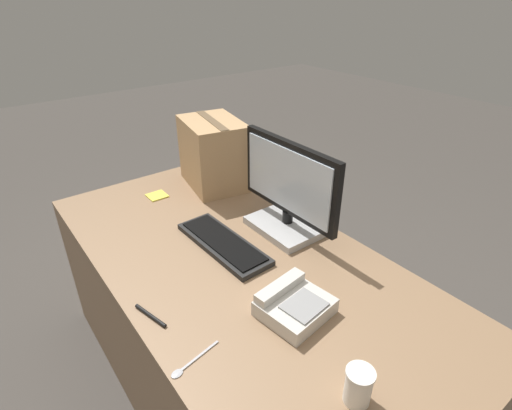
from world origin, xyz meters
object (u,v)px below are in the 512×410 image
Objects in this scene: spoon at (188,365)px; cardboard_box at (214,153)px; pen_marker at (150,316)px; keyboard at (222,243)px; sticky_note_pad at (157,196)px; desk_phone at (294,305)px; paper_cup_left at (358,386)px; monitor at (288,194)px.

cardboard_box is at bearing -136.38° from spoon.
spoon is at bearing -36.01° from cardboard_box.
keyboard is at bearing -78.56° from pen_marker.
desk_phone is at bearing 0.06° from sticky_note_pad.
keyboard is 0.77m from paper_cup_left.
keyboard is at bearing 172.55° from paper_cup_left.
desk_phone is at bearing -4.61° from keyboard.
monitor is at bearing 151.10° from paper_cup_left.
paper_cup_left reaches higher than desk_phone.
desk_phone reaches higher than spoon.
keyboard is 0.59m from cardboard_box.
keyboard reaches higher than spoon.
keyboard is at bearing -29.34° from cardboard_box.
cardboard_box is 2.79× the size of pen_marker.
paper_cup_left is at bearing -21.28° from desk_phone.
desk_phone is 1.62× the size of pen_marker.
monitor is at bearing 1.18° from cardboard_box.
cardboard_box is 0.97m from pen_marker.
monitor is at bearing -162.21° from spoon.
monitor is 5.09× the size of paper_cup_left.
monitor reaches higher than keyboard.
pen_marker is (-0.26, -0.37, -0.03)m from desk_phone.
keyboard is 0.44m from desk_phone.
pen_marker is at bearing -44.42° from cardboard_box.
monitor is 5.88× the size of sticky_note_pad.
paper_cup_left is at bearing -167.34° from pen_marker.
keyboard reaches higher than sticky_note_pad.
monitor reaches higher than spoon.
cardboard_box is at bearing 79.95° from sticky_note_pad.
keyboard is 2.74× the size of spoon.
sticky_note_pad is (-0.97, 0.36, 0.00)m from spoon.
sticky_note_pad is at bearing -120.92° from spoon.
keyboard is 2.00× the size of desk_phone.
spoon is at bearing -44.66° from keyboard.
cardboard_box reaches higher than spoon.
monitor is 0.70m from sticky_note_pad.
paper_cup_left is 0.45m from spoon.
cardboard_box reaches higher than sticky_note_pad.
paper_cup_left is at bearing 119.07° from spoon.
pen_marker is (0.13, -0.68, -0.16)m from monitor.
spoon is (0.36, -0.67, -0.16)m from monitor.
monitor is 3.15× the size of spoon.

